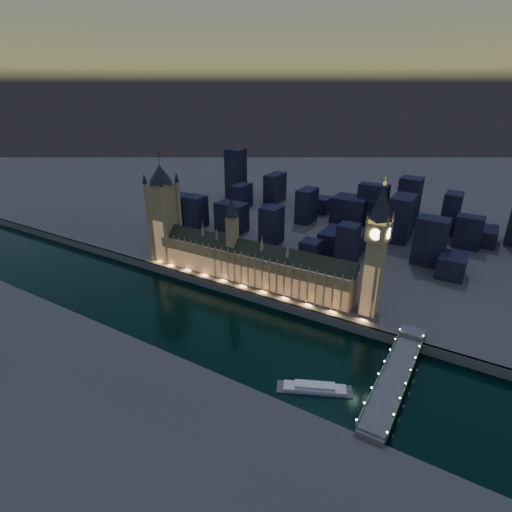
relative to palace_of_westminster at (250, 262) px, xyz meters
The scene contains 9 objects.
ground_plane 67.40m from the palace_of_westminster, 84.46° to the right, with size 2000.00×2000.00×0.00m, color black.
north_bank 458.84m from the palace_of_westminster, 89.25° to the left, with size 2000.00×960.00×8.00m, color #3C3B3B.
embankment_wall 31.09m from the palace_of_westminster, 73.89° to the right, with size 2000.00×2.50×8.00m, color #44544F.
palace_of_westminster is the anchor object (origin of this frame).
victoria_tower 110.25m from the palace_of_westminster, behind, with size 31.68×31.68×111.13m.
elizabeth_tower 122.20m from the palace_of_westminster, ahead, with size 18.00×18.00×111.83m.
westminster_bridge 166.28m from the palace_of_westminster, 23.27° to the right, with size 17.29×113.00×15.90m.
river_boat 147.76m from the palace_of_westminster, 41.49° to the right, with size 48.50×30.39×4.50m.
city_backdrop 190.48m from the palace_of_westminster, 77.11° to the left, with size 480.17×215.63×78.04m.
Camera 1 is at (174.51, -225.49, 180.94)m, focal length 28.00 mm.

